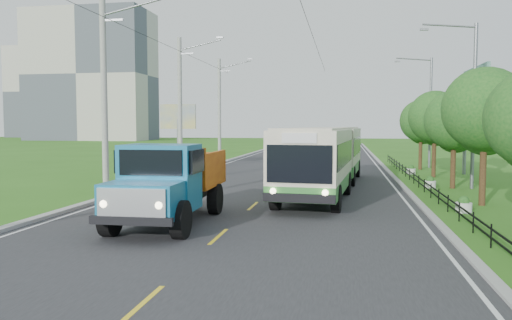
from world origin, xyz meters
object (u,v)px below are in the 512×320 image
(streetlight_mid, at_px, (471,99))
(billboard_left, at_px, (178,121))
(tree_third, at_px, (485,114))
(tree_fourth, at_px, (455,124))
(planter_far, at_px, (411,170))
(planter_mid, at_px, (430,183))
(pole_far, at_px, (220,109))
(streetlight_far, at_px, (428,108))
(pole_near, at_px, (105,94))
(bus, at_px, (326,153))
(dump_truck, at_px, (170,178))
(planter_near, at_px, (464,205))
(tree_fifth, at_px, (435,120))
(pole_mid, at_px, (180,104))
(tree_back, at_px, (422,123))
(billboard_right, at_px, (475,97))

(streetlight_mid, bearing_deg, billboard_left, 153.60)
(tree_third, relative_size, streetlight_mid, 0.66)
(tree_fourth, xyz_separation_m, planter_far, (-1.26, 7.86, -3.30))
(planter_mid, bearing_deg, tree_third, -77.90)
(pole_far, bearing_deg, streetlight_far, -14.81)
(pole_near, bearing_deg, bus, 15.20)
(planter_mid, distance_m, dump_truck, 16.34)
(planter_near, xyz_separation_m, bus, (-5.70, 6.03, 1.69))
(streetlight_mid, relative_size, streetlight_far, 1.00)
(tree_third, relative_size, planter_far, 8.96)
(tree_fourth, distance_m, streetlight_far, 13.94)
(tree_fifth, relative_size, planter_far, 8.66)
(billboard_left, bearing_deg, planter_mid, -28.92)
(planter_far, distance_m, billboard_left, 18.56)
(streetlight_far, bearing_deg, bus, -115.87)
(streetlight_mid, bearing_deg, tree_fourth, 169.85)
(pole_mid, bearing_deg, tree_back, 15.84)
(tree_third, relative_size, dump_truck, 0.88)
(streetlight_mid, bearing_deg, pole_near, -165.19)
(pole_near, height_order, planter_far, pole_near)
(streetlight_far, relative_size, planter_mid, 13.54)
(tree_third, bearing_deg, streetlight_mid, 82.36)
(billboard_right, bearing_deg, billboard_left, 169.60)
(streetlight_mid, distance_m, planter_mid, 5.05)
(tree_fifth, distance_m, dump_truck, 22.05)
(pole_near, xyz_separation_m, pole_mid, (0.00, 12.00, 0.00))
(streetlight_mid, xyz_separation_m, dump_truck, (-12.89, -12.15, -3.29))
(pole_far, xyz_separation_m, planter_mid, (16.86, -19.00, -4.81))
(tree_fourth, relative_size, planter_mid, 8.06)
(pole_near, xyz_separation_m, billboard_left, (-1.24, 15.00, -1.23))
(pole_near, distance_m, streetlight_mid, 19.56)
(tree_fourth, height_order, planter_mid, tree_fourth)
(pole_mid, height_order, bus, pole_mid)
(streetlight_far, xyz_separation_m, billboard_right, (1.66, -8.00, 0.44))
(tree_third, height_order, streetlight_far, streetlight_far)
(tree_third, xyz_separation_m, streetlight_far, (0.79, 19.86, 0.92))
(planter_far, height_order, billboard_right, billboard_right)
(pole_far, xyz_separation_m, billboard_left, (-1.24, -9.00, -1.23))
(pole_mid, height_order, pole_far, same)
(tree_back, xyz_separation_m, bus, (-6.96, -14.11, -1.67))
(pole_near, height_order, billboard_right, pole_near)
(tree_fifth, height_order, dump_truck, tree_fifth)
(tree_back, height_order, dump_truck, tree_back)
(planter_near, bearing_deg, tree_fourth, 81.23)
(planter_mid, bearing_deg, planter_far, 90.00)
(planter_mid, bearing_deg, streetlight_far, 81.70)
(tree_third, distance_m, streetlight_far, 19.90)
(pole_mid, bearing_deg, planter_mid, -22.54)
(pole_near, height_order, streetlight_mid, pole_near)
(billboard_right, xyz_separation_m, dump_truck, (-14.55, -18.15, -3.73))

